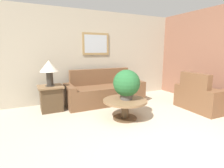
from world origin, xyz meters
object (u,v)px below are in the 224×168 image
side_table (51,98)px  couch_main (105,92)px  table_lamp (49,68)px  potted_plant_on_table (127,84)px  coffee_table (125,105)px  armchair (203,97)px

side_table → couch_main: bearing=1.1°
table_lamp → potted_plant_on_table: 1.90m
table_lamp → couch_main: bearing=1.1°
coffee_table → side_table: bearing=137.1°
couch_main → table_lamp: (-1.45, -0.03, 0.74)m
couch_main → coffee_table: size_ratio=2.28×
side_table → table_lamp: bearing=180.0°
coffee_table → table_lamp: bearing=137.1°
potted_plant_on_table → side_table: bearing=138.7°
armchair → table_lamp: bearing=67.1°
coffee_table → potted_plant_on_table: bearing=30.4°
couch_main → potted_plant_on_table: potted_plant_on_table is taller
coffee_table → potted_plant_on_table: (0.05, 0.03, 0.46)m
table_lamp → potted_plant_on_table: table_lamp is taller
armchair → table_lamp: table_lamp is taller
couch_main → potted_plant_on_table: size_ratio=3.37×
couch_main → armchair: 2.55m
armchair → side_table: size_ratio=1.89×
armchair → side_table: bearing=67.1°
armchair → table_lamp: 3.85m
couch_main → potted_plant_on_table: 1.35m
couch_main → armchair: (1.98, -1.61, -0.00)m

